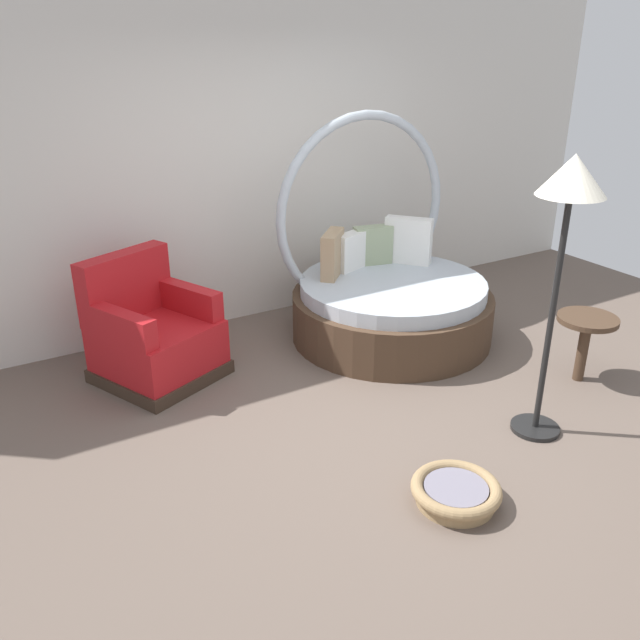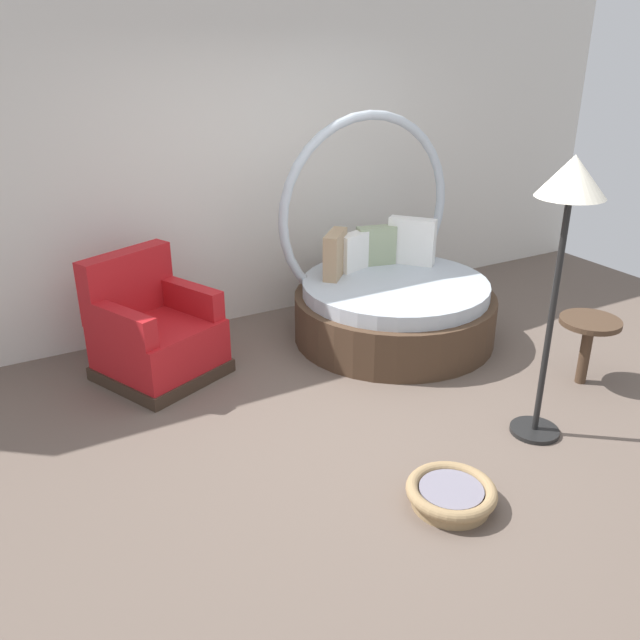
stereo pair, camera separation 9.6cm
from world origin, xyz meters
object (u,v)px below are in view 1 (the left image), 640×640
Objects in this scene: side_table at (586,328)px; red_armchair at (152,336)px; round_daybed at (387,294)px; pet_basket at (456,492)px; floor_lamp at (569,204)px.

red_armchair is at bearing 148.19° from side_table.
round_daybed reaches higher than pet_basket.
round_daybed reaches higher than floor_lamp.
red_armchair is (-1.99, 0.27, -0.04)m from round_daybed.
round_daybed is 3.58× the size of side_table.
red_armchair is 2.05× the size of pet_basket.
floor_lamp reaches higher than side_table.
side_table is (1.79, 0.64, 0.35)m from pet_basket.
pet_basket is 1.93m from side_table.
round_daybed is at bearing 63.98° from pet_basket.
red_armchair reaches higher than pet_basket.
side_table is at bearing -31.81° from red_armchair.
floor_lamp is (-0.82, -0.33, 1.11)m from side_table.
red_armchair is at bearing 133.45° from floor_lamp.
round_daybed is 1.78× the size of red_armchair.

